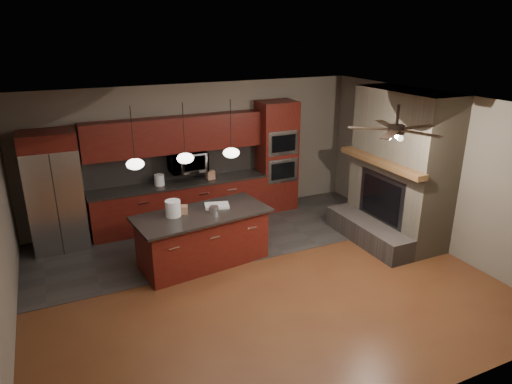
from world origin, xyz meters
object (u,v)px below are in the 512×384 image
counter_bucket (159,180)px  counter_box (211,175)px  oven_tower (276,156)px  cardboard_box (181,210)px  white_bucket (173,208)px  kitchen_island (203,238)px  paint_can (214,209)px  microwave (188,162)px  refrigerator (55,192)px  paint_tray (217,206)px

counter_bucket → counter_box: counter_bucket is taller
counter_bucket → counter_box: size_ratio=1.23×
counter_bucket → oven_tower: bearing=-0.2°
cardboard_box → white_bucket: bearing=-142.3°
oven_tower → counter_bucket: 2.59m
oven_tower → counter_bucket: (-2.58, 0.01, -0.18)m
kitchen_island → paint_can: bearing=-22.5°
kitchen_island → counter_bucket: (-0.28, 1.76, 0.54)m
microwave → refrigerator: refrigerator is taller
counter_box → paint_tray: bearing=-109.7°
paint_can → oven_tower: bearing=40.6°
microwave → cardboard_box: microwave is taller
paint_can → refrigerator: bearing=143.8°
counter_bucket → counter_box: 1.04m
refrigerator → kitchen_island: refrigerator is taller
paint_can → counter_bucket: size_ratio=0.72×
microwave → paint_tray: microwave is taller
refrigerator → kitchen_island: (2.18, -1.68, -0.62)m
microwave → white_bucket: bearing=-114.4°
microwave → counter_box: size_ratio=4.11×
oven_tower → paint_tray: bearing=-141.1°
white_bucket → paint_can: (0.66, -0.13, -0.08)m
oven_tower → paint_can: size_ratio=15.03×
white_bucket → counter_bucket: white_bucket is taller
microwave → paint_tray: (0.00, -1.65, -0.36)m
oven_tower → refrigerator: bearing=-179.1°
cardboard_box → counter_box: counter_box is taller
refrigerator → cardboard_box: refrigerator is taller
white_bucket → counter_box: bearing=53.1°
refrigerator → paint_can: bearing=-36.2°
paint_can → cardboard_box: (-0.50, 0.18, 0.01)m
refrigerator → paint_tray: size_ratio=5.31×
white_bucket → paint_tray: size_ratio=0.66×
oven_tower → microwave: (-1.98, 0.06, 0.11)m
kitchen_island → paint_tray: bearing=19.0°
white_bucket → cardboard_box: white_bucket is taller
cardboard_box → counter_box: 1.91m
refrigerator → paint_can: refrigerator is taller
kitchen_island → counter_bucket: size_ratio=10.69×
oven_tower → white_bucket: oven_tower is taller
white_bucket → oven_tower: bearing=31.3°
microwave → counter_bucket: 0.67m
oven_tower → cardboard_box: size_ratio=11.79×
cardboard_box → counter_box: size_ratio=1.13×
oven_tower → microwave: oven_tower is taller
white_bucket → counter_bucket: bearing=83.8°
oven_tower → paint_tray: (-1.97, -1.59, -0.25)m
paint_can → kitchen_island: bearing=164.8°
paint_can → counter_box: counter_box is taller
paint_can → microwave: bearing=86.0°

